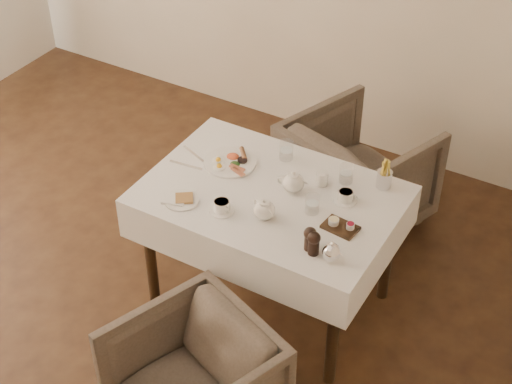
{
  "coord_description": "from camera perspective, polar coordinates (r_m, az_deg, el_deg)",
  "views": [
    {
      "loc": [
        2.29,
        -1.87,
        3.21
      ],
      "look_at": [
        0.77,
        0.74,
        0.82
      ],
      "focal_mm": 55.0,
      "sensor_mm": 36.0,
      "label": 1
    }
  ],
  "objects": [
    {
      "name": "side_plate",
      "position": [
        3.91,
        -5.54,
        -0.57
      ],
      "size": [
        0.18,
        0.17,
        0.02
      ],
      "rotation": [
        0.0,
        0.0,
        0.4
      ],
      "color": "white",
      "rests_on": "table"
    },
    {
      "name": "silver_pot",
      "position": [
        3.55,
        5.52,
        -4.29
      ],
      "size": [
        0.12,
        0.11,
        0.11
      ],
      "primitive_type": null,
      "rotation": [
        0.0,
        0.0,
        -0.29
      ],
      "color": "white",
      "rests_on": "table"
    },
    {
      "name": "teacup_far",
      "position": [
        3.9,
        6.54,
        -0.33
      ],
      "size": [
        0.12,
        0.12,
        0.06
      ],
      "rotation": [
        0.0,
        0.0,
        0.09
      ],
      "color": "white",
      "rests_on": "table"
    },
    {
      "name": "teapot_centre",
      "position": [
        3.92,
        2.73,
        0.79
      ],
      "size": [
        0.18,
        0.15,
        0.12
      ],
      "primitive_type": null,
      "rotation": [
        0.0,
        0.0,
        0.25
      ],
      "color": "white",
      "rests_on": "table"
    },
    {
      "name": "pepper_mill_right",
      "position": [
        3.57,
        4.22,
        -3.72
      ],
      "size": [
        0.07,
        0.07,
        0.12
      ],
      "primitive_type": null,
      "rotation": [
        0.0,
        0.0,
        -0.18
      ],
      "color": "black",
      "rests_on": "table"
    },
    {
      "name": "glass_right",
      "position": [
        4.02,
        6.58,
        1.33
      ],
      "size": [
        0.09,
        0.09,
        0.1
      ],
      "primitive_type": "cylinder",
      "rotation": [
        0.0,
        0.0,
        0.22
      ],
      "color": "silver",
      "rests_on": "table"
    },
    {
      "name": "armchair_far",
      "position": [
        4.79,
        7.37,
        1.36
      ],
      "size": [
        0.96,
        0.97,
        0.7
      ],
      "primitive_type": "imported",
      "rotation": [
        0.0,
        0.0,
        2.79
      ],
      "color": "#493F35",
      "rests_on": "ground"
    },
    {
      "name": "pepper_mill_left",
      "position": [
        3.6,
        3.94,
        -3.39
      ],
      "size": [
        0.07,
        0.07,
        0.12
      ],
      "primitive_type": null,
      "rotation": [
        0.0,
        0.0,
        -0.09
      ],
      "color": "black",
      "rests_on": "table"
    },
    {
      "name": "breakfast_plate",
      "position": [
        4.14,
        -1.84,
        2.23
      ],
      "size": [
        0.28,
        0.28,
        0.03
      ],
      "rotation": [
        0.0,
        0.0,
        0.27
      ],
      "color": "white",
      "rests_on": "table"
    },
    {
      "name": "cutlery_fork",
      "position": [
        4.22,
        -4.54,
        2.79
      ],
      "size": [
        0.18,
        0.08,
        0.0
      ],
      "primitive_type": "cube",
      "rotation": [
        0.0,
        0.0,
        1.19
      ],
      "color": "silver",
      "rests_on": "table"
    },
    {
      "name": "teapot_front",
      "position": [
        3.76,
        0.61,
        -1.23
      ],
      "size": [
        0.18,
        0.16,
        0.12
      ],
      "primitive_type": null,
      "rotation": [
        0.0,
        0.0,
        -0.39
      ],
      "color": "white",
      "rests_on": "table"
    },
    {
      "name": "condiment_board",
      "position": [
        3.75,
        6.15,
        -2.48
      ],
      "size": [
        0.18,
        0.13,
        0.04
      ],
      "rotation": [
        0.0,
        0.0,
        -0.11
      ],
      "color": "black",
      "rests_on": "table"
    },
    {
      "name": "table",
      "position": [
        4.02,
        1.05,
        -1.4
      ],
      "size": [
        1.28,
        0.88,
        0.75
      ],
      "color": "black",
      "rests_on": "ground"
    },
    {
      "name": "cutlery_knife",
      "position": [
        4.14,
        -5.12,
        1.96
      ],
      "size": [
        0.19,
        0.04,
        0.0
      ],
      "primitive_type": "cube",
      "rotation": [
        0.0,
        0.0,
        1.68
      ],
      "color": "silver",
      "rests_on": "table"
    },
    {
      "name": "teacup_near",
      "position": [
        3.82,
        -2.51,
        -1.07
      ],
      "size": [
        0.13,
        0.13,
        0.06
      ],
      "rotation": [
        0.0,
        0.0,
        -0.4
      ],
      "color": "white",
      "rests_on": "table"
    },
    {
      "name": "glass_mid",
      "position": [
        3.81,
        4.11,
        -0.87
      ],
      "size": [
        0.08,
        0.08,
        0.1
      ],
      "primitive_type": "cylinder",
      "rotation": [
        0.0,
        0.0,
        -0.1
      ],
      "color": "silver",
      "rests_on": "table"
    },
    {
      "name": "glass_left",
      "position": [
        4.15,
        2.22,
        3.05
      ],
      "size": [
        0.09,
        0.09,
        0.1
      ],
      "primitive_type": "cylinder",
      "rotation": [
        0.0,
        0.0,
        0.33
      ],
      "color": "silver",
      "rests_on": "table"
    },
    {
      "name": "fries_cup",
      "position": [
        3.99,
        9.34,
        1.22
      ],
      "size": [
        0.08,
        0.08,
        0.17
      ],
      "rotation": [
        0.0,
        0.0,
        -0.33
      ],
      "color": "silver",
      "rests_on": "table"
    },
    {
      "name": "creamer",
      "position": [
        3.99,
        4.81,
        1.01
      ],
      "size": [
        0.07,
        0.07,
        0.07
      ],
      "primitive_type": "cylinder",
      "rotation": [
        0.0,
        0.0,
        0.13
      ],
      "color": "white",
      "rests_on": "table"
    }
  ]
}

